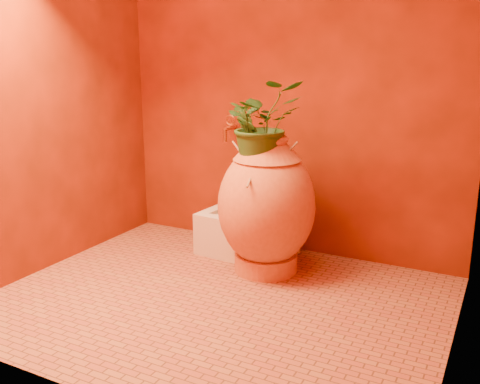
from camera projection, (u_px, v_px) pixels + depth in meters
The scene contains 12 objects.
floor at pixel (218, 301), 3.06m from camera, with size 2.50×2.50×0.00m, color brown.
wall_back at pixel (289, 73), 3.61m from camera, with size 2.50×0.02×2.50m, color #501904.
wall_left at pixel (40, 74), 3.31m from camera, with size 0.02×2.00×2.50m, color #501904.
wall_right at pixel (479, 85), 2.19m from camera, with size 0.02×2.00×2.50m, color #501904.
amphora at pixel (266, 205), 3.39m from camera, with size 0.71×0.71×0.89m.
stone_basin at pixel (247, 235), 3.76m from camera, with size 0.66×0.48×0.29m.
wine_bottle_a at pixel (275, 217), 3.72m from camera, with size 0.08×0.08×0.31m.
wine_bottle_b at pixel (272, 221), 3.64m from camera, with size 0.07×0.07×0.30m.
wine_bottle_c at pixel (240, 218), 3.68m from camera, with size 0.08×0.08×0.31m.
wall_tap at pixel (229, 127), 3.81m from camera, with size 0.08×0.17×0.18m.
plant_main at pixel (262, 123), 3.25m from camera, with size 0.47×0.41×0.52m, color #214A1A.
plant_side at pixel (250, 139), 3.29m from camera, with size 0.20×0.16×0.36m, color #214A1A.
Camera 1 is at (1.41, -2.43, 1.38)m, focal length 40.00 mm.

